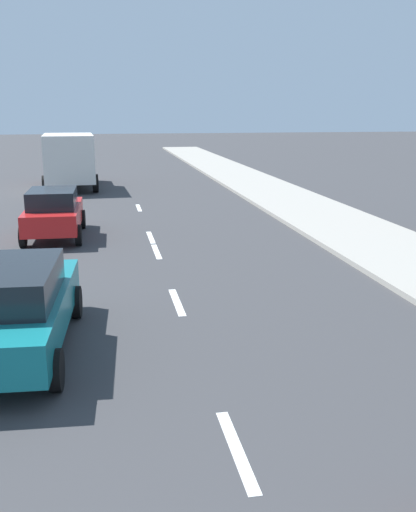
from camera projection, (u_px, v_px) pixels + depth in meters
ground_plane at (148, 231)px, 19.68m from camera, size 160.00×160.00×0.00m
sidewalk_strip at (316, 213)px, 22.75m from camera, size 3.60×80.00×0.14m
lane_stripe_2 at (237, 449)px, 7.07m from camera, size 0.16×1.80×0.01m
lane_stripe_3 at (177, 302)px, 12.47m from camera, size 0.16×1.80×0.01m
lane_stripe_4 at (156, 252)px, 16.86m from camera, size 0.16×1.80×0.01m
lane_stripe_5 at (151, 237)px, 18.73m from camera, size 0.16×1.80×0.01m
lane_stripe_6 at (139, 208)px, 24.31m from camera, size 0.16×1.80×0.01m
parked_car_teal at (7, 306)px, 9.69m from camera, size 2.31×4.68×1.57m
parked_car_red at (54, 212)px, 18.53m from camera, size 1.88×3.91×1.57m
delivery_truck at (69, 159)px, 29.90m from camera, size 2.89×6.34×2.80m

